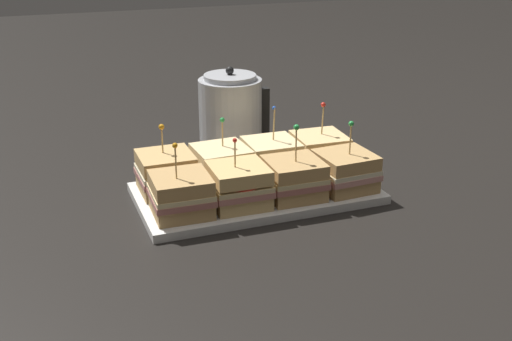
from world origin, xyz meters
TOP-DOWN VIEW (x-y plane):
  - ground_plane at (0.00, 0.00)m, footprint 6.00×6.00m
  - serving_platter at (0.00, 0.00)m, footprint 0.50×0.27m
  - sandwich_front_far_left at (-0.18, -0.06)m, footprint 0.12×0.12m
  - sandwich_front_center_left at (-0.06, -0.06)m, footprint 0.12×0.12m
  - sandwich_front_center_right at (0.06, -0.06)m, footprint 0.12×0.12m
  - sandwich_front_far_right at (0.18, -0.06)m, footprint 0.12×0.12m
  - sandwich_back_far_left at (-0.18, 0.06)m, footprint 0.12×0.12m
  - sandwich_back_center_left at (-0.06, 0.06)m, footprint 0.12×0.12m
  - sandwich_back_center_right at (0.06, 0.06)m, footprint 0.12×0.12m
  - sandwich_back_far_right at (0.18, 0.06)m, footprint 0.12×0.12m
  - kettle_steel at (0.03, 0.27)m, footprint 0.18×0.16m

SIDE VIEW (x-z plane):
  - ground_plane at x=0.00m, z-range 0.00..0.00m
  - serving_platter at x=0.00m, z-range 0.00..0.02m
  - sandwich_front_far_left at x=-0.18m, z-range -0.02..0.13m
  - sandwich_front_far_right at x=0.18m, z-range -0.02..0.13m
  - sandwich_front_center_right at x=0.06m, z-range -0.02..0.14m
  - sandwich_back_center_right at x=0.06m, z-range -0.02..0.14m
  - sandwich_front_center_left at x=-0.06m, z-range -0.01..0.13m
  - sandwich_back_center_left at x=-0.06m, z-range -0.01..0.13m
  - sandwich_back_far_left at x=-0.18m, z-range -0.01..0.13m
  - sandwich_back_far_right at x=0.18m, z-range -0.02..0.14m
  - kettle_steel at x=0.03m, z-range -0.01..0.21m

